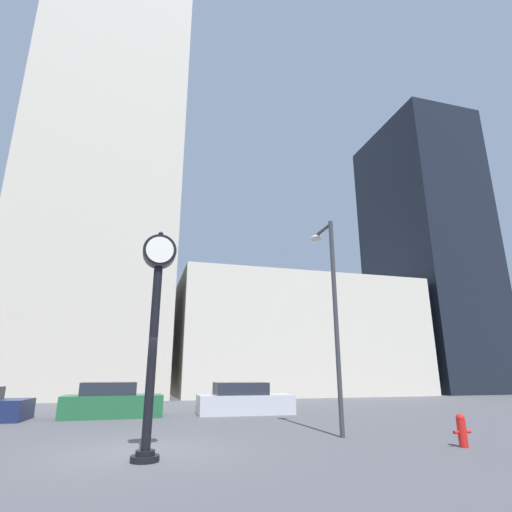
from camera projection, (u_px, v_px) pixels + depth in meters
ground_plane at (138, 453)px, 9.06m from camera, size 200.00×200.00×0.00m
building_tall_tower at (112, 153)px, 36.07m from camera, size 11.96×12.00×41.80m
building_storefront_row at (292, 338)px, 35.95m from camera, size 20.54×12.00×9.59m
building_glass_modern at (424, 252)px, 42.59m from camera, size 8.21×12.00×28.43m
street_clock at (155, 311)px, 9.04m from camera, size 0.77×0.59×5.01m
car_green at (112, 402)px, 16.52m from camera, size 4.01×1.93×1.39m
car_silver at (244, 400)px, 17.87m from camera, size 4.27×2.05×1.35m
fire_hydrant_far at (462, 430)px, 9.86m from camera, size 0.49×0.21×0.77m
street_lamp_right at (329, 290)px, 12.81m from camera, size 0.36×1.57×6.53m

